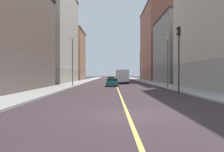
{
  "coord_description": "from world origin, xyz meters",
  "views": [
    {
      "loc": [
        -0.76,
        -11.55,
        1.95
      ],
      "look_at": [
        -0.99,
        49.72,
        1.45
      ],
      "focal_mm": 38.61,
      "sensor_mm": 36.0,
      "label": 1
    }
  ],
  "objects_px": {
    "car_yellow": "(119,78)",
    "building_left_mid": "(184,50)",
    "building_right_distant": "(67,55)",
    "box_truck": "(123,76)",
    "building_right_midblock": "(49,36)",
    "street_lamp_right_near": "(73,57)",
    "street_lamp_left_far": "(141,63)",
    "building_left_far": "(162,44)",
    "street_lamp_left_near": "(169,57)",
    "car_green": "(112,79)",
    "traffic_light_left_near": "(180,51)",
    "car_teal": "(113,82)"
  },
  "relations": [
    {
      "from": "car_yellow",
      "to": "building_left_mid",
      "type": "bearing_deg",
      "value": -61.76
    },
    {
      "from": "building_right_distant",
      "to": "box_truck",
      "type": "xyz_separation_m",
      "value": [
        16.28,
        -24.67,
        -6.22
      ]
    },
    {
      "from": "building_right_midblock",
      "to": "box_truck",
      "type": "distance_m",
      "value": 18.81
    },
    {
      "from": "street_lamp_right_near",
      "to": "street_lamp_left_far",
      "type": "bearing_deg",
      "value": 63.7
    },
    {
      "from": "building_left_far",
      "to": "box_truck",
      "type": "height_order",
      "value": "building_left_far"
    },
    {
      "from": "street_lamp_left_near",
      "to": "box_truck",
      "type": "relative_size",
      "value": 0.9
    },
    {
      "from": "building_right_midblock",
      "to": "car_green",
      "type": "height_order",
      "value": "building_right_midblock"
    },
    {
      "from": "building_right_midblock",
      "to": "building_right_distant",
      "type": "height_order",
      "value": "building_right_midblock"
    },
    {
      "from": "traffic_light_left_near",
      "to": "street_lamp_right_near",
      "type": "bearing_deg",
      "value": 133.51
    },
    {
      "from": "building_left_far",
      "to": "street_lamp_right_near",
      "type": "relative_size",
      "value": 3.39
    },
    {
      "from": "car_green",
      "to": "car_teal",
      "type": "bearing_deg",
      "value": -89.48
    },
    {
      "from": "street_lamp_right_near",
      "to": "box_truck",
      "type": "distance_m",
      "value": 15.2
    },
    {
      "from": "building_right_distant",
      "to": "car_green",
      "type": "distance_m",
      "value": 19.27
    },
    {
      "from": "building_left_far",
      "to": "car_teal",
      "type": "relative_size",
      "value": 6.17
    },
    {
      "from": "building_left_mid",
      "to": "box_truck",
      "type": "xyz_separation_m",
      "value": [
        -13.67,
        -2.98,
        -5.75
      ]
    },
    {
      "from": "car_green",
      "to": "car_teal",
      "type": "relative_size",
      "value": 1.01
    },
    {
      "from": "building_left_far",
      "to": "traffic_light_left_near",
      "type": "bearing_deg",
      "value": -99.54
    },
    {
      "from": "box_truck",
      "to": "car_yellow",
      "type": "bearing_deg",
      "value": 89.9
    },
    {
      "from": "street_lamp_left_far",
      "to": "car_green",
      "type": "distance_m",
      "value": 9.45
    },
    {
      "from": "street_lamp_left_far",
      "to": "box_truck",
      "type": "bearing_deg",
      "value": -109.62
    },
    {
      "from": "street_lamp_left_far",
      "to": "building_right_midblock",
      "type": "bearing_deg",
      "value": -149.44
    },
    {
      "from": "street_lamp_right_near",
      "to": "car_green",
      "type": "bearing_deg",
      "value": 76.92
    },
    {
      "from": "street_lamp_left_near",
      "to": "building_right_midblock",
      "type": "bearing_deg",
      "value": 138.01
    },
    {
      "from": "street_lamp_right_near",
      "to": "car_yellow",
      "type": "distance_m",
      "value": 41.73
    },
    {
      "from": "building_left_far",
      "to": "building_right_distant",
      "type": "xyz_separation_m",
      "value": [
        -29.95,
        -2.88,
        -3.96
      ]
    },
    {
      "from": "car_green",
      "to": "box_truck",
      "type": "bearing_deg",
      "value": -80.36
    },
    {
      "from": "street_lamp_left_far",
      "to": "car_yellow",
      "type": "relative_size",
      "value": 1.8
    },
    {
      "from": "traffic_light_left_near",
      "to": "car_yellow",
      "type": "relative_size",
      "value": 1.47
    },
    {
      "from": "street_lamp_right_near",
      "to": "car_yellow",
      "type": "xyz_separation_m",
      "value": [
        8.34,
        40.68,
        -4.05
      ]
    },
    {
      "from": "car_green",
      "to": "car_yellow",
      "type": "distance_m",
      "value": 15.02
    },
    {
      "from": "street_lamp_left_far",
      "to": "box_truck",
      "type": "distance_m",
      "value": 17.29
    },
    {
      "from": "box_truck",
      "to": "car_teal",
      "type": "bearing_deg",
      "value": -100.05
    },
    {
      "from": "traffic_light_left_near",
      "to": "street_lamp_left_near",
      "type": "distance_m",
      "value": 9.27
    },
    {
      "from": "car_teal",
      "to": "traffic_light_left_near",
      "type": "bearing_deg",
      "value": -64.84
    },
    {
      "from": "building_right_distant",
      "to": "street_lamp_right_near",
      "type": "height_order",
      "value": "building_right_distant"
    },
    {
      "from": "street_lamp_left_far",
      "to": "car_yellow",
      "type": "height_order",
      "value": "street_lamp_left_far"
    },
    {
      "from": "traffic_light_left_near",
      "to": "car_yellow",
      "type": "bearing_deg",
      "value": 94.86
    },
    {
      "from": "building_right_distant",
      "to": "traffic_light_left_near",
      "type": "height_order",
      "value": "building_right_distant"
    },
    {
      "from": "building_right_distant",
      "to": "car_teal",
      "type": "relative_size",
      "value": 3.76
    },
    {
      "from": "traffic_light_left_near",
      "to": "car_teal",
      "type": "relative_size",
      "value": 1.63
    },
    {
      "from": "street_lamp_right_near",
      "to": "car_teal",
      "type": "height_order",
      "value": "street_lamp_right_near"
    },
    {
      "from": "street_lamp_right_near",
      "to": "car_green",
      "type": "distance_m",
      "value": 26.84
    },
    {
      "from": "building_right_midblock",
      "to": "street_lamp_right_near",
      "type": "distance_m",
      "value": 18.23
    },
    {
      "from": "street_lamp_left_near",
      "to": "car_yellow",
      "type": "bearing_deg",
      "value": 97.12
    },
    {
      "from": "building_left_mid",
      "to": "car_green",
      "type": "relative_size",
      "value": 4.32
    },
    {
      "from": "box_truck",
      "to": "street_lamp_left_near",
      "type": "bearing_deg",
      "value": -71.3
    },
    {
      "from": "building_right_midblock",
      "to": "street_lamp_left_far",
      "type": "relative_size",
      "value": 2.8
    },
    {
      "from": "building_left_far",
      "to": "car_yellow",
      "type": "bearing_deg",
      "value": 176.73
    },
    {
      "from": "street_lamp_left_far",
      "to": "box_truck",
      "type": "xyz_separation_m",
      "value": [
        -5.69,
        -15.95,
        -3.52
      ]
    },
    {
      "from": "box_truck",
      "to": "building_left_mid",
      "type": "bearing_deg",
      "value": 12.3
    }
  ]
}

